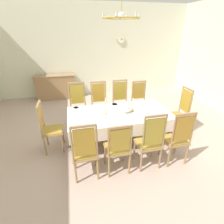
{
  "coord_description": "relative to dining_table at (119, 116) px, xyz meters",
  "views": [
    {
      "loc": [
        -0.97,
        -3.41,
        2.46
      ],
      "look_at": [
        -0.19,
        -0.06,
        0.8
      ],
      "focal_mm": 28.05,
      "sensor_mm": 36.0,
      "label": 1
    }
  ],
  "objects": [
    {
      "name": "chair_head_west",
      "position": [
        -1.54,
        0.0,
        -0.09
      ],
      "size": [
        0.42,
        0.44,
        1.13
      ],
      "rotation": [
        0.0,
        0.0,
        -1.57
      ],
      "color": "#937753",
      "rests_on": "ground"
    },
    {
      "name": "spoon_secondary",
      "position": [
        -1.04,
        0.47,
        0.08
      ],
      "size": [
        0.04,
        0.18,
        0.01
      ],
      "rotation": [
        0.0,
        0.0,
        -0.13
      ],
      "color": "gold",
      "rests_on": "tablecloth"
    },
    {
      "name": "ground",
      "position": [
        0.0,
        0.0,
        -0.68
      ],
      "size": [
        7.27,
        7.12,
        0.04
      ],
      "primitive_type": "cube",
      "color": "#BBA192"
    },
    {
      "name": "bowl_far_left",
      "position": [
        -0.01,
        0.43,
        0.09
      ],
      "size": [
        0.17,
        0.17,
        0.04
      ],
      "color": "white",
      "rests_on": "tablecloth"
    },
    {
      "name": "chair_north_c",
      "position": [
        0.31,
        0.98,
        -0.07
      ],
      "size": [
        0.44,
        0.42,
        1.19
      ],
      "rotation": [
        0.0,
        0.0,
        3.14
      ],
      "color": "#997E51",
      "rests_on": "ground"
    },
    {
      "name": "chair_north_d",
      "position": [
        0.88,
        0.98,
        -0.09
      ],
      "size": [
        0.44,
        0.42,
        1.12
      ],
      "rotation": [
        0.0,
        0.0,
        3.14
      ],
      "color": "#91734D",
      "rests_on": "ground"
    },
    {
      "name": "chair_south_c",
      "position": [
        0.31,
        -0.98,
        -0.07
      ],
      "size": [
        0.44,
        0.42,
        1.19
      ],
      "color": "#957854",
      "rests_on": "ground"
    },
    {
      "name": "chair_north_a",
      "position": [
        -0.87,
        0.98,
        -0.07
      ],
      "size": [
        0.44,
        0.42,
        1.19
      ],
      "rotation": [
        0.0,
        0.0,
        3.14
      ],
      "color": "#997B4E",
      "rests_on": "ground"
    },
    {
      "name": "chandelier",
      "position": [
        -0.0,
        0.0,
        1.97
      ],
      "size": [
        0.7,
        0.69,
        0.66
      ],
      "color": "gold"
    },
    {
      "name": "candlestick_west",
      "position": [
        -0.31,
        0.0,
        0.23
      ],
      "size": [
        0.07,
        0.07,
        0.38
      ],
      "color": "gold",
      "rests_on": "tablecloth"
    },
    {
      "name": "spoon_primary",
      "position": [
        0.42,
        0.47,
        0.08
      ],
      "size": [
        0.05,
        0.18,
        0.01
      ],
      "rotation": [
        0.0,
        0.0,
        -0.21
      ],
      "color": "gold",
      "rests_on": "tablecloth"
    },
    {
      "name": "chair_north_b",
      "position": [
        -0.29,
        0.98,
        -0.07
      ],
      "size": [
        0.44,
        0.42,
        1.18
      ],
      "rotation": [
        0.0,
        0.0,
        3.14
      ],
      "color": "#997350",
      "rests_on": "ground"
    },
    {
      "name": "chair_south_b",
      "position": [
        -0.29,
        -0.97,
        -0.11
      ],
      "size": [
        0.44,
        0.42,
        1.06
      ],
      "color": "olive",
      "rests_on": "ground"
    },
    {
      "name": "chair_head_east",
      "position": [
        1.55,
        0.0,
        -0.07
      ],
      "size": [
        0.42,
        0.44,
        1.19
      ],
      "rotation": [
        0.0,
        0.0,
        1.57
      ],
      "color": "#987646",
      "rests_on": "ground"
    },
    {
      "name": "soup_tureen",
      "position": [
        0.15,
        0.0,
        0.18
      ],
      "size": [
        0.26,
        0.26,
        0.21
      ],
      "color": "white",
      "rests_on": "tablecloth"
    },
    {
      "name": "mounted_clock",
      "position": [
        1.01,
        3.53,
        1.41
      ],
      "size": [
        0.3,
        0.06,
        0.3
      ],
      "color": "#D1B251"
    },
    {
      "name": "back_wall",
      "position": [
        0.0,
        3.6,
        0.99
      ],
      "size": [
        7.27,
        0.08,
        3.31
      ],
      "primitive_type": "cube",
      "color": "silver",
      "rests_on": "ground"
    },
    {
      "name": "bowl_near_right",
      "position": [
        -0.94,
        0.45,
        0.09
      ],
      "size": [
        0.15,
        0.15,
        0.03
      ],
      "color": "white",
      "rests_on": "tablecloth"
    },
    {
      "name": "candlestick_east",
      "position": [
        0.31,
        0.0,
        0.2
      ],
      "size": [
        0.07,
        0.07,
        0.32
      ],
      "color": "gold",
      "rests_on": "tablecloth"
    },
    {
      "name": "dining_table",
      "position": [
        0.0,
        0.0,
        0.0
      ],
      "size": [
        2.27,
        1.14,
        0.73
      ],
      "color": "#9D7947",
      "rests_on": "ground"
    },
    {
      "name": "sideboard",
      "position": [
        -1.59,
        3.29,
        -0.21
      ],
      "size": [
        1.44,
        0.48,
        0.9
      ],
      "rotation": [
        0.0,
        0.0,
        3.14
      ],
      "color": "#98754F",
      "rests_on": "ground"
    },
    {
      "name": "bowl_near_left",
      "position": [
        0.29,
        0.44,
        0.09
      ],
      "size": [
        0.19,
        0.19,
        0.04
      ],
      "color": "white",
      "rests_on": "tablecloth"
    },
    {
      "name": "tablecloth",
      "position": [
        0.0,
        -0.0,
        0.01
      ],
      "size": [
        2.29,
        1.16,
        0.29
      ],
      "color": "white",
      "rests_on": "dining_table"
    },
    {
      "name": "chair_south_d",
      "position": [
        0.88,
        -0.98,
        -0.08
      ],
      "size": [
        0.44,
        0.42,
        1.16
      ],
      "color": "#9C7556",
      "rests_on": "ground"
    },
    {
      "name": "chair_south_a",
      "position": [
        -0.87,
        -0.98,
        -0.08
      ],
      "size": [
        0.44,
        0.42,
        1.15
      ],
      "color": "#956C4B",
      "rests_on": "ground"
    }
  ]
}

